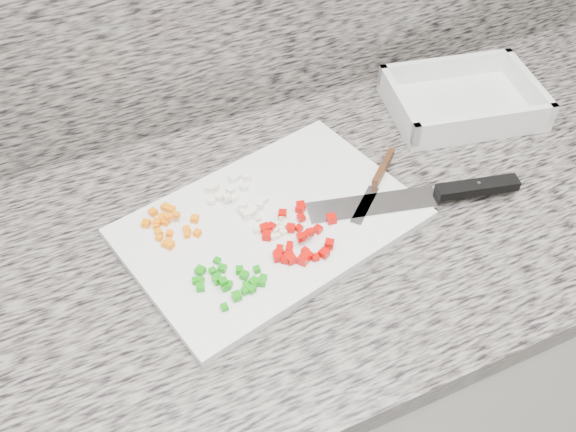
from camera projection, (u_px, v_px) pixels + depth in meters
name	position (u px, v px, depth m)	size (l,w,h in m)	color
cabinet	(268.00, 391.00, 1.30)	(3.92, 0.62, 0.86)	silver
countertop	(261.00, 246.00, 0.98)	(3.96, 0.64, 0.04)	slate
cutting_board	(271.00, 224.00, 0.97)	(0.43, 0.28, 0.01)	silver
carrot_pile	(168.00, 225.00, 0.95)	(0.08, 0.09, 0.02)	orange
onion_pile	(236.00, 197.00, 0.99)	(0.09, 0.10, 0.02)	white
green_pepper_pile	(231.00, 281.00, 0.88)	(0.10, 0.09, 0.02)	#128A0C
red_pepper_pile	(296.00, 238.00, 0.93)	(0.12, 0.12, 0.02)	#C10702
garlic_pile	(276.00, 227.00, 0.95)	(0.06, 0.05, 0.01)	#F9E8C0
chef_knife	(442.00, 193.00, 1.00)	(0.34, 0.11, 0.02)	silver
paring_knife	(379.00, 177.00, 1.02)	(0.14, 0.12, 0.02)	silver
tray	(462.00, 102.00, 1.17)	(0.30, 0.24, 0.05)	silver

